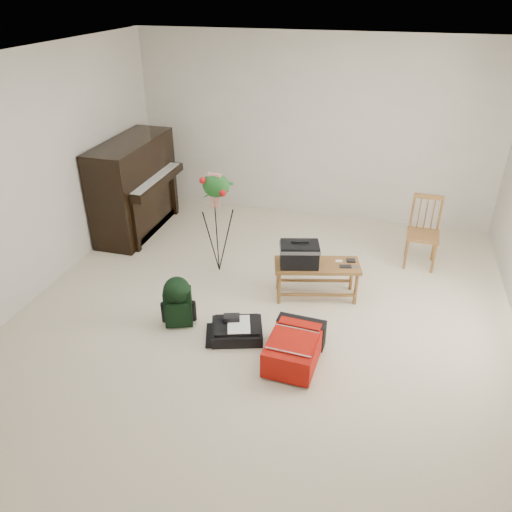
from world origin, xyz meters
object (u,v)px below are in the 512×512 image
(red_suitcase, at_px, (295,345))
(green_backpack, at_px, (177,299))
(dining_chair, at_px, (423,233))
(black_duffel, at_px, (237,330))
(piano, at_px, (135,188))
(bench, at_px, (305,256))
(flower_stand, at_px, (217,224))

(red_suitcase, xyz_separation_m, green_backpack, (-1.23, 0.20, 0.15))
(dining_chair, distance_m, green_backpack, 3.03)
(dining_chair, bearing_deg, black_duffel, -129.29)
(piano, relative_size, black_duffel, 2.57)
(bench, xyz_separation_m, black_duffel, (-0.49, -0.89, -0.42))
(bench, relative_size, green_backpack, 1.81)
(green_backpack, distance_m, flower_stand, 1.16)
(piano, bearing_deg, red_suitcase, -38.40)
(piano, xyz_separation_m, red_suitcase, (2.63, -2.08, -0.45))
(piano, height_order, green_backpack, piano)
(bench, bearing_deg, red_suitcase, -97.98)
(black_duffel, height_order, flower_stand, flower_stand)
(green_backpack, bearing_deg, dining_chair, 19.59)
(bench, height_order, flower_stand, flower_stand)
(dining_chair, bearing_deg, bench, -137.09)
(bench, xyz_separation_m, red_suitcase, (0.12, -1.05, -0.34))
(piano, height_order, black_duffel, piano)
(piano, xyz_separation_m, black_duffel, (2.02, -1.93, -0.53))
(black_duffel, xyz_separation_m, green_backpack, (-0.62, 0.04, 0.22))
(red_suitcase, xyz_separation_m, flower_stand, (-1.19, 1.31, 0.46))
(piano, distance_m, dining_chair, 3.75)
(piano, xyz_separation_m, dining_chair, (3.74, 0.03, -0.18))
(bench, height_order, black_duffel, bench)
(bench, height_order, green_backpack, bench)
(dining_chair, bearing_deg, red_suitcase, -115.73)
(flower_stand, bearing_deg, red_suitcase, -44.70)
(piano, distance_m, flower_stand, 1.63)
(green_backpack, height_order, flower_stand, flower_stand)
(dining_chair, distance_m, red_suitcase, 2.41)
(flower_stand, bearing_deg, dining_chair, 22.25)
(flower_stand, bearing_deg, green_backpack, -89.00)
(black_duffel, bearing_deg, flower_stand, 98.88)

